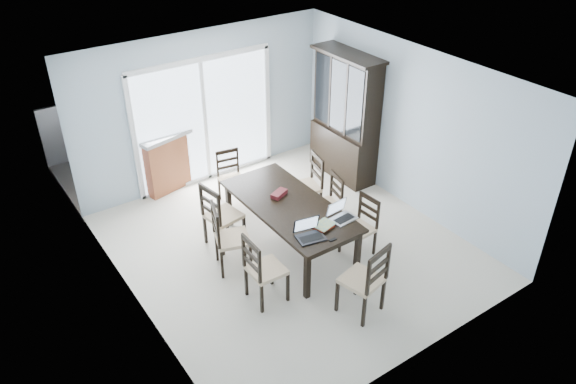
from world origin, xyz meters
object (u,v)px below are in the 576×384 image
at_px(chair_right_mid, 330,197).
at_px(game_box, 279,194).
at_px(chair_end_far, 230,171).
at_px(cell_phone, 333,240).
at_px(chair_end_near, 369,274).
at_px(chair_right_far, 311,178).
at_px(laptop_dark, 311,235).
at_px(chair_left_mid, 225,231).
at_px(chair_left_near, 260,264).
at_px(dining_table, 289,209).
at_px(chair_left_far, 217,210).
at_px(laptop_silver, 343,216).
at_px(chair_right_near, 363,220).
at_px(hot_tub, 166,139).
at_px(china_hutch, 345,118).

relative_size(chair_right_mid, game_box, 4.01).
distance_m(chair_end_far, cell_phone, 2.61).
relative_size(chair_right_mid, chair_end_near, 0.87).
distance_m(chair_right_far, game_box, 0.91).
bearing_deg(laptop_dark, cell_phone, -30.57).
bearing_deg(chair_end_near, chair_left_mid, 105.59).
distance_m(chair_left_near, chair_end_far, 2.48).
height_order(cell_phone, game_box, game_box).
bearing_deg(dining_table, cell_phone, -91.53).
xyz_separation_m(chair_end_near, chair_end_far, (-0.06, 3.26, -0.09)).
distance_m(chair_end_near, game_box, 1.93).
bearing_deg(chair_left_near, chair_right_mid, 115.46).
distance_m(chair_left_far, chair_end_far, 1.26).
bearing_deg(chair_left_far, laptop_silver, 32.68).
height_order(chair_right_near, laptop_silver, chair_right_near).
height_order(chair_end_near, game_box, chair_end_near).
relative_size(chair_left_near, laptop_silver, 3.13).
height_order(chair_left_mid, chair_right_far, chair_left_mid).
height_order(cell_phone, hot_tub, hot_tub).
height_order(dining_table, game_box, game_box).
distance_m(chair_left_far, cell_phone, 1.79).
height_order(chair_left_far, chair_right_near, chair_left_far).
xyz_separation_m(chair_right_near, chair_right_far, (0.02, 1.26, 0.06)).
bearing_deg(hot_tub, chair_right_near, -73.37).
distance_m(chair_left_far, game_box, 0.90).
height_order(chair_left_mid, hot_tub, chair_left_mid).
bearing_deg(hot_tub, cell_phone, -85.26).
bearing_deg(dining_table, chair_end_near, -89.77).
relative_size(chair_left_near, hot_tub, 0.50).
relative_size(dining_table, laptop_silver, 6.05).
relative_size(chair_right_far, chair_end_far, 1.10).
relative_size(chair_right_near, chair_end_far, 1.00).
bearing_deg(chair_left_far, chair_end_near, 10.57).
xyz_separation_m(cell_phone, game_box, (0.03, 1.26, 0.03)).
height_order(chair_left_far, game_box, chair_left_far).
height_order(dining_table, laptop_silver, laptop_silver).
xyz_separation_m(chair_left_mid, chair_end_near, (0.98, -1.78, 0.02)).
distance_m(chair_left_mid, chair_right_mid, 1.76).
bearing_deg(chair_right_mid, hot_tub, 32.05).
relative_size(chair_right_far, laptop_silver, 3.11).
height_order(chair_left_mid, chair_left_far, chair_left_far).
height_order(china_hutch, game_box, china_hutch).
xyz_separation_m(chair_right_far, hot_tub, (-1.21, 2.71, -0.09)).
height_order(chair_right_mid, game_box, chair_right_mid).
height_order(chair_right_mid, chair_end_near, chair_end_near).
xyz_separation_m(chair_right_far, laptop_dark, (-1.06, -1.42, 0.21)).
bearing_deg(chair_right_mid, laptop_dark, 142.99).
bearing_deg(dining_table, chair_right_near, -39.36).
bearing_deg(chair_end_near, chair_right_far, 56.86).
bearing_deg(chair_right_near, chair_end_far, 16.58).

